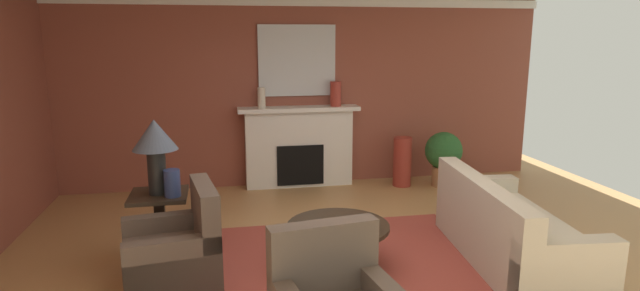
{
  "coord_description": "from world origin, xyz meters",
  "views": [
    {
      "loc": [
        -1.16,
        -4.7,
        2.24
      ],
      "look_at": [
        -0.05,
        1.05,
        1.0
      ],
      "focal_mm": 29.11,
      "sensor_mm": 36.0,
      "label": 1
    }
  ],
  "objects_px": {
    "sofa": "(509,234)",
    "vase_on_side_table": "(172,183)",
    "vase_mantel_right": "(336,94)",
    "mantel_mirror": "(297,61)",
    "fireplace": "(299,149)",
    "vase_mantel_left": "(262,98)",
    "side_table": "(160,222)",
    "table_lamp": "(155,142)",
    "potted_plant": "(443,154)",
    "armchair_near_window": "(176,256)",
    "vase_tall_corner": "(402,162)",
    "coffee_table": "(338,236)"
  },
  "relations": [
    {
      "from": "armchair_near_window",
      "to": "mantel_mirror",
      "type": "bearing_deg",
      "value": 63.43
    },
    {
      "from": "armchair_near_window",
      "to": "side_table",
      "type": "xyz_separation_m",
      "value": [
        -0.2,
        0.67,
        0.09
      ]
    },
    {
      "from": "sofa",
      "to": "potted_plant",
      "type": "bearing_deg",
      "value": 79.77
    },
    {
      "from": "mantel_mirror",
      "to": "potted_plant",
      "type": "relative_size",
      "value": 1.38
    },
    {
      "from": "armchair_near_window",
      "to": "side_table",
      "type": "height_order",
      "value": "armchair_near_window"
    },
    {
      "from": "armchair_near_window",
      "to": "vase_mantel_left",
      "type": "height_order",
      "value": "vase_mantel_left"
    },
    {
      "from": "mantel_mirror",
      "to": "armchair_near_window",
      "type": "bearing_deg",
      "value": -116.57
    },
    {
      "from": "coffee_table",
      "to": "potted_plant",
      "type": "height_order",
      "value": "potted_plant"
    },
    {
      "from": "coffee_table",
      "to": "mantel_mirror",
      "type": "bearing_deg",
      "value": 88.84
    },
    {
      "from": "table_lamp",
      "to": "mantel_mirror",
      "type": "bearing_deg",
      "value": 54.51
    },
    {
      "from": "armchair_near_window",
      "to": "vase_on_side_table",
      "type": "bearing_deg",
      "value": 94.77
    },
    {
      "from": "fireplace",
      "to": "coffee_table",
      "type": "height_order",
      "value": "fireplace"
    },
    {
      "from": "sofa",
      "to": "vase_mantel_left",
      "type": "xyz_separation_m",
      "value": [
        -2.2,
        3.05,
        1.06
      ]
    },
    {
      "from": "table_lamp",
      "to": "fireplace",
      "type": "bearing_deg",
      "value": 53.17
    },
    {
      "from": "vase_tall_corner",
      "to": "fireplace",
      "type": "bearing_deg",
      "value": 168.97
    },
    {
      "from": "coffee_table",
      "to": "vase_on_side_table",
      "type": "relative_size",
      "value": 3.73
    },
    {
      "from": "table_lamp",
      "to": "potted_plant",
      "type": "xyz_separation_m",
      "value": [
        3.92,
        1.94,
        -0.73
      ]
    },
    {
      "from": "side_table",
      "to": "potted_plant",
      "type": "distance_m",
      "value": 4.37
    },
    {
      "from": "fireplace",
      "to": "vase_on_side_table",
      "type": "bearing_deg",
      "value": -123.14
    },
    {
      "from": "armchair_near_window",
      "to": "vase_mantel_right",
      "type": "relative_size",
      "value": 2.57
    },
    {
      "from": "mantel_mirror",
      "to": "sofa",
      "type": "distance_m",
      "value": 3.95
    },
    {
      "from": "coffee_table",
      "to": "vase_tall_corner",
      "type": "bearing_deg",
      "value": 58.6
    },
    {
      "from": "sofa",
      "to": "vase_mantel_right",
      "type": "bearing_deg",
      "value": 109.92
    },
    {
      "from": "sofa",
      "to": "vase_on_side_table",
      "type": "distance_m",
      "value": 3.38
    },
    {
      "from": "table_lamp",
      "to": "vase_tall_corner",
      "type": "height_order",
      "value": "table_lamp"
    },
    {
      "from": "table_lamp",
      "to": "potted_plant",
      "type": "bearing_deg",
      "value": 26.41
    },
    {
      "from": "vase_on_side_table",
      "to": "coffee_table",
      "type": "bearing_deg",
      "value": -15.01
    },
    {
      "from": "sofa",
      "to": "potted_plant",
      "type": "distance_m",
      "value": 2.72
    },
    {
      "from": "armchair_near_window",
      "to": "coffee_table",
      "type": "relative_size",
      "value": 0.95
    },
    {
      "from": "sofa",
      "to": "vase_mantel_right",
      "type": "xyz_separation_m",
      "value": [
        -1.1,
        3.05,
        1.1
      ]
    },
    {
      "from": "vase_on_side_table",
      "to": "mantel_mirror",
      "type": "bearing_deg",
      "value": 58.08
    },
    {
      "from": "sofa",
      "to": "table_lamp",
      "type": "relative_size",
      "value": 2.9
    },
    {
      "from": "fireplace",
      "to": "potted_plant",
      "type": "height_order",
      "value": "fireplace"
    },
    {
      "from": "vase_on_side_table",
      "to": "sofa",
      "type": "bearing_deg",
      "value": -10.37
    },
    {
      "from": "vase_mantel_right",
      "to": "vase_mantel_left",
      "type": "relative_size",
      "value": 1.24
    },
    {
      "from": "sofa",
      "to": "side_table",
      "type": "distance_m",
      "value": 3.51
    },
    {
      "from": "sofa",
      "to": "potted_plant",
      "type": "relative_size",
      "value": 2.62
    },
    {
      "from": "side_table",
      "to": "table_lamp",
      "type": "relative_size",
      "value": 0.93
    },
    {
      "from": "vase_mantel_right",
      "to": "vase_on_side_table",
      "type": "distance_m",
      "value": 3.33
    },
    {
      "from": "armchair_near_window",
      "to": "coffee_table",
      "type": "height_order",
      "value": "armchair_near_window"
    },
    {
      "from": "armchair_near_window",
      "to": "fireplace",
      "type": "bearing_deg",
      "value": 62.53
    },
    {
      "from": "vase_mantel_right",
      "to": "coffee_table",
      "type": "bearing_deg",
      "value": -102.04
    },
    {
      "from": "fireplace",
      "to": "mantel_mirror",
      "type": "xyz_separation_m",
      "value": [
        0.0,
        0.12,
        1.31
      ]
    },
    {
      "from": "mantel_mirror",
      "to": "sofa",
      "type": "relative_size",
      "value": 0.53
    },
    {
      "from": "mantel_mirror",
      "to": "vase_mantel_right",
      "type": "xyz_separation_m",
      "value": [
        0.55,
        -0.17,
        -0.49
      ]
    },
    {
      "from": "vase_tall_corner",
      "to": "potted_plant",
      "type": "distance_m",
      "value": 0.63
    },
    {
      "from": "side_table",
      "to": "vase_mantel_left",
      "type": "bearing_deg",
      "value": 62.14
    },
    {
      "from": "vase_on_side_table",
      "to": "vase_tall_corner",
      "type": "bearing_deg",
      "value": 34.76
    },
    {
      "from": "fireplace",
      "to": "vase_mantel_left",
      "type": "bearing_deg",
      "value": -174.85
    },
    {
      "from": "vase_on_side_table",
      "to": "fireplace",
      "type": "bearing_deg",
      "value": 56.86
    }
  ]
}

